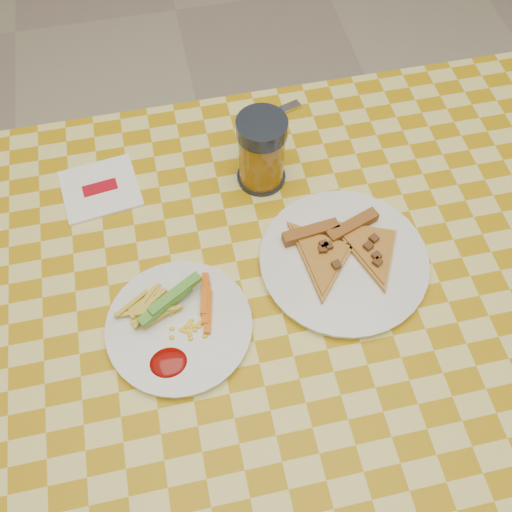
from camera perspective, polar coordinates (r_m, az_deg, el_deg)
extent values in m
plane|color=beige|center=(1.60, 1.22, -16.12)|extent=(8.00, 8.00, 0.00)
cylinder|color=silver|center=(1.46, -22.87, -2.98)|extent=(0.06, 0.06, 0.71)
cylinder|color=silver|center=(1.55, 18.49, 4.48)|extent=(0.06, 0.06, 0.71)
cube|color=brown|center=(0.91, 2.07, -4.50)|extent=(1.20, 0.80, 0.04)
cylinder|color=white|center=(0.87, -7.67, -7.07)|extent=(0.25, 0.25, 0.01)
cylinder|color=white|center=(0.92, 8.75, -0.53)|extent=(0.30, 0.30, 0.01)
cube|color=#2B6B10|center=(0.85, -8.59, -4.30)|extent=(0.10, 0.07, 0.02)
cube|color=#E1610A|center=(0.86, -4.99, -4.71)|extent=(0.06, 0.08, 0.01)
ellipsoid|color=#790602|center=(0.84, -8.75, -10.51)|extent=(0.06, 0.05, 0.01)
cube|color=#925521|center=(0.92, 5.47, 2.29)|extent=(0.09, 0.03, 0.02)
cube|color=#925521|center=(0.94, 9.60, 2.90)|extent=(0.09, 0.05, 0.02)
cylinder|color=black|center=(1.01, 0.53, 7.95)|extent=(0.09, 0.09, 0.01)
cylinder|color=#905E0F|center=(0.97, 0.55, 9.89)|extent=(0.08, 0.08, 0.11)
cylinder|color=black|center=(0.92, 0.59, 12.67)|extent=(0.08, 0.08, 0.03)
cube|color=white|center=(1.03, -15.30, 6.51)|extent=(0.14, 0.13, 0.01)
cube|color=#A70918|center=(1.03, -15.35, 6.63)|extent=(0.06, 0.03, 0.00)
cube|color=navy|center=(1.10, 0.57, 13.61)|extent=(0.09, 0.04, 0.01)
cube|color=silver|center=(1.13, 3.43, 14.70)|extent=(0.04, 0.03, 0.00)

